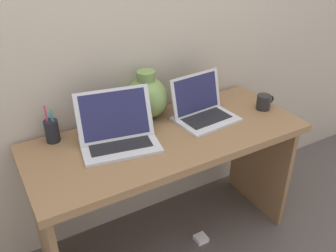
% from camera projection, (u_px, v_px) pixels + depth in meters
% --- Properties ---
extents(ground_plane, '(6.00, 6.00, 0.00)m').
position_uv_depth(ground_plane, '(168.00, 239.00, 2.19)').
color(ground_plane, '#564C47').
extents(back_wall, '(4.40, 0.04, 2.40)m').
position_uv_depth(back_wall, '(135.00, 25.00, 1.83)').
color(back_wall, '#BCAD99').
rests_on(back_wall, ground).
extents(desk, '(1.40, 0.58, 0.73)m').
position_uv_depth(desk, '(168.00, 161.00, 1.90)').
color(desk, olive).
rests_on(desk, ground).
extents(laptop_left, '(0.40, 0.32, 0.24)m').
position_uv_depth(laptop_left, '(117.00, 130.00, 1.73)').
color(laptop_left, silver).
rests_on(laptop_left, desk).
extents(laptop_right, '(0.33, 0.26, 0.23)m').
position_uv_depth(laptop_right, '(202.00, 108.00, 1.95)').
color(laptop_right, silver).
rests_on(laptop_right, desk).
extents(green_vase, '(0.23, 0.23, 0.26)m').
position_uv_depth(green_vase, '(147.00, 97.00, 1.94)').
color(green_vase, '#75934C').
rests_on(green_vase, desk).
extents(coffee_mug, '(0.11, 0.08, 0.08)m').
position_uv_depth(coffee_mug, '(264.00, 102.00, 2.05)').
color(coffee_mug, black).
rests_on(coffee_mug, desk).
extents(pen_cup, '(0.07, 0.07, 0.19)m').
position_uv_depth(pen_cup, '(52.00, 131.00, 1.75)').
color(pen_cup, black).
rests_on(pen_cup, desk).
extents(power_brick, '(0.07, 0.07, 0.03)m').
position_uv_depth(power_brick, '(201.00, 238.00, 2.17)').
color(power_brick, white).
rests_on(power_brick, ground).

